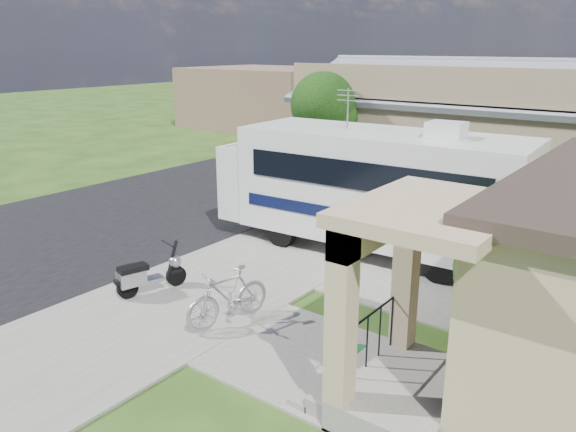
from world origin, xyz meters
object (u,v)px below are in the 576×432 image
Objects in this scene: scooter at (147,275)px; garden_hose at (359,357)px; shrub at (514,267)px; van at (394,131)px; motorhome at (370,185)px; pickup_truck at (336,149)px; bicycle at (228,299)px.

scooter is 3.63× the size of garden_hose.
van is (-11.60, 18.01, -0.58)m from shrub.
shrub is 1.68× the size of scooter.
motorhome is 5.17× the size of scooter.
scooter is 15.08m from pickup_truck.
shrub is at bearing 39.63° from scooter.
motorhome is at bearing 150.39° from shrub.
van is at bearing -77.44° from pickup_truck.
motorhome is 5.26m from shrub.
motorhome is at bearing -73.27° from van.
bicycle is at bearing -94.09° from motorhome.
van reaches higher than scooter.
shrub is at bearing 143.74° from pickup_truck.
pickup_truck is (-4.13, 14.50, 0.37)m from scooter.
van is at bearing 118.31° from scooter.
pickup_truck reaches higher than scooter.
scooter is at bearing 115.17° from pickup_truck.
van is 22.87m from garden_hose.
scooter is at bearing -85.73° from van.
pickup_truck is (-11.22, 11.43, -0.57)m from shrub.
motorhome is at bearing 102.33° from bicycle.
van reaches higher than garden_hose.
garden_hose is at bearing -72.43° from van.
van reaches higher than bicycle.
shrub reaches higher than bicycle.
garden_hose is (2.75, -5.22, -1.76)m from motorhome.
scooter is at bearing -117.46° from motorhome.
motorhome is 5.75m from bicycle.
motorhome is 1.46× the size of van.
shrub reaches higher than garden_hose.
pickup_truck reaches higher than garden_hose.
motorhome is 11.12m from pickup_truck.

